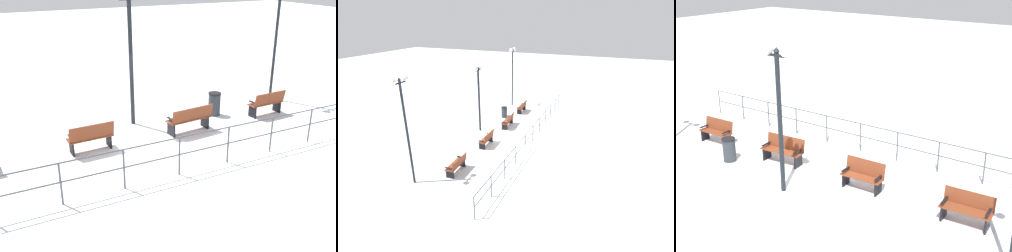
# 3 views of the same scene
# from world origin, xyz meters

# --- Properties ---
(ground_plane) EXTENTS (80.00, 80.00, 0.00)m
(ground_plane) POSITION_xyz_m (0.00, 0.00, 0.00)
(ground_plane) COLOR white
(ground_plane) RESTS_ON ground
(bench_nearest) EXTENTS (0.55, 1.43, 0.92)m
(bench_nearest) POSITION_xyz_m (-0.05, -5.01, 0.48)
(bench_nearest) COLOR brown
(bench_nearest) RESTS_ON ground
(bench_second) EXTENTS (0.66, 1.60, 0.92)m
(bench_second) POSITION_xyz_m (-0.16, -1.68, 0.48)
(bench_second) COLOR brown
(bench_second) RESTS_ON ground
(bench_third) EXTENTS (0.55, 1.37, 0.92)m
(bench_third) POSITION_xyz_m (-0.09, 1.67, 0.47)
(bench_third) COLOR brown
(bench_third) RESTS_ON ground
(bench_fourth) EXTENTS (0.62, 1.42, 0.87)m
(bench_fourth) POSITION_xyz_m (-0.02, 5.00, 0.45)
(bench_fourth) COLOR brown
(bench_fourth) RESTS_ON ground
(lamppost_near) EXTENTS (0.30, 1.00, 4.97)m
(lamppost_near) POSITION_xyz_m (1.41, -6.45, 3.59)
(lamppost_near) COLOR black
(lamppost_near) RESTS_ON ground
(lamppost_middle) EXTENTS (0.30, 0.95, 4.49)m
(lamppost_middle) POSITION_xyz_m (1.41, -0.28, 3.09)
(lamppost_middle) COLOR black
(lamppost_middle) RESTS_ON ground
(lamppost_far) EXTENTS (0.29, 1.02, 5.17)m
(lamppost_far) POSITION_xyz_m (1.41, 6.57, 3.68)
(lamppost_far) COLOR black
(lamppost_far) RESTS_ON ground
(waterfront_railing) EXTENTS (0.05, 15.48, 1.10)m
(waterfront_railing) POSITION_xyz_m (-2.51, -0.00, 0.72)
(waterfront_railing) COLOR #4C5156
(waterfront_railing) RESTS_ON ground
(trash_bin) EXTENTS (0.47, 0.47, 0.85)m
(trash_bin) POSITION_xyz_m (0.86, -3.30, 0.43)
(trash_bin) COLOR #2D3338
(trash_bin) RESTS_ON ground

